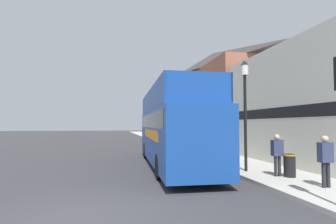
{
  "coord_description": "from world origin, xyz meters",
  "views": [
    {
      "loc": [
        0.75,
        -6.62,
        2.19
      ],
      "look_at": [
        3.96,
        8.3,
        2.93
      ],
      "focal_mm": 28.0,
      "sensor_mm": 36.0,
      "label": 1
    }
  ],
  "objects_px": {
    "pedestrian_second": "(277,151)",
    "pedestrian_nearest": "(325,156)",
    "parked_car_ahead_of_bus": "(158,142)",
    "lamp_post_nearest": "(245,95)",
    "lamp_post_second": "(182,111)",
    "litter_bin": "(290,165)",
    "tour_bus": "(172,131)"
  },
  "relations": [
    {
      "from": "tour_bus",
      "to": "lamp_post_nearest",
      "type": "bearing_deg",
      "value": -45.16
    },
    {
      "from": "parked_car_ahead_of_bus",
      "to": "pedestrian_nearest",
      "type": "bearing_deg",
      "value": -81.23
    },
    {
      "from": "parked_car_ahead_of_bus",
      "to": "pedestrian_second",
      "type": "relative_size",
      "value": 2.58
    },
    {
      "from": "lamp_post_nearest",
      "to": "litter_bin",
      "type": "distance_m",
      "value": 3.47
    },
    {
      "from": "tour_bus",
      "to": "parked_car_ahead_of_bus",
      "type": "xyz_separation_m",
      "value": [
        0.88,
        9.41,
        -1.18
      ]
    },
    {
      "from": "lamp_post_nearest",
      "to": "litter_bin",
      "type": "xyz_separation_m",
      "value": [
        1.02,
        -1.57,
        -2.92
      ]
    },
    {
      "from": "pedestrian_nearest",
      "to": "parked_car_ahead_of_bus",
      "type": "bearing_deg",
      "value": 100.23
    },
    {
      "from": "pedestrian_nearest",
      "to": "lamp_post_nearest",
      "type": "xyz_separation_m",
      "value": [
        -1.03,
        3.34,
        2.38
      ]
    },
    {
      "from": "pedestrian_nearest",
      "to": "pedestrian_second",
      "type": "relative_size",
      "value": 1.02
    },
    {
      "from": "pedestrian_nearest",
      "to": "lamp_post_second",
      "type": "distance_m",
      "value": 13.38
    },
    {
      "from": "tour_bus",
      "to": "parked_car_ahead_of_bus",
      "type": "height_order",
      "value": "tour_bus"
    },
    {
      "from": "pedestrian_second",
      "to": "pedestrian_nearest",
      "type": "bearing_deg",
      "value": -78.89
    },
    {
      "from": "parked_car_ahead_of_bus",
      "to": "lamp_post_nearest",
      "type": "distance_m",
      "value": 12.84
    },
    {
      "from": "pedestrian_second",
      "to": "lamp_post_nearest",
      "type": "height_order",
      "value": "lamp_post_nearest"
    },
    {
      "from": "pedestrian_nearest",
      "to": "lamp_post_second",
      "type": "bearing_deg",
      "value": 95.55
    },
    {
      "from": "pedestrian_second",
      "to": "litter_bin",
      "type": "distance_m",
      "value": 0.68
    },
    {
      "from": "pedestrian_second",
      "to": "litter_bin",
      "type": "relative_size",
      "value": 1.85
    },
    {
      "from": "parked_car_ahead_of_bus",
      "to": "litter_bin",
      "type": "relative_size",
      "value": 4.77
    },
    {
      "from": "parked_car_ahead_of_bus",
      "to": "lamp_post_second",
      "type": "distance_m",
      "value": 3.99
    },
    {
      "from": "tour_bus",
      "to": "parked_car_ahead_of_bus",
      "type": "distance_m",
      "value": 9.52
    },
    {
      "from": "lamp_post_second",
      "to": "parked_car_ahead_of_bus",
      "type": "bearing_deg",
      "value": 121.15
    },
    {
      "from": "pedestrian_second",
      "to": "litter_bin",
      "type": "xyz_separation_m",
      "value": [
        0.38,
        -0.22,
        -0.52
      ]
    },
    {
      "from": "parked_car_ahead_of_bus",
      "to": "pedestrian_nearest",
      "type": "distance_m",
      "value": 15.99
    },
    {
      "from": "lamp_post_nearest",
      "to": "litter_bin",
      "type": "bearing_deg",
      "value": -57.04
    },
    {
      "from": "lamp_post_second",
      "to": "lamp_post_nearest",
      "type": "bearing_deg",
      "value": -88.55
    },
    {
      "from": "parked_car_ahead_of_bus",
      "to": "pedestrian_second",
      "type": "xyz_separation_m",
      "value": [
        2.45,
        -13.73,
        0.46
      ]
    },
    {
      "from": "pedestrian_second",
      "to": "lamp_post_nearest",
      "type": "relative_size",
      "value": 0.34
    },
    {
      "from": "lamp_post_nearest",
      "to": "pedestrian_nearest",
      "type": "bearing_deg",
      "value": -72.89
    },
    {
      "from": "pedestrian_nearest",
      "to": "litter_bin",
      "type": "height_order",
      "value": "pedestrian_nearest"
    },
    {
      "from": "parked_car_ahead_of_bus",
      "to": "pedestrian_nearest",
      "type": "relative_size",
      "value": 2.53
    },
    {
      "from": "tour_bus",
      "to": "pedestrian_nearest",
      "type": "bearing_deg",
      "value": -56.78
    },
    {
      "from": "pedestrian_nearest",
      "to": "litter_bin",
      "type": "distance_m",
      "value": 1.86
    }
  ]
}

